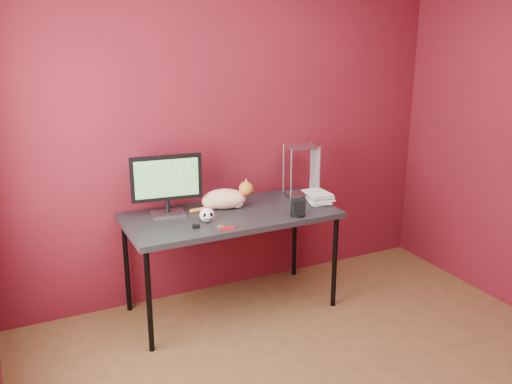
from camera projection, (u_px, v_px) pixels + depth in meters
name	position (u px, v px, depth m)	size (l,w,h in m)	color
room	(371.00, 157.00, 2.73)	(3.52, 3.52, 2.61)	#53361C
desk	(231.00, 220.00, 4.07)	(1.50, 0.70, 0.75)	black
monitor	(167.00, 182.00, 3.95)	(0.50, 0.19, 0.43)	#A2A2A7
cat	(225.00, 199.00, 4.13)	(0.46, 0.26, 0.22)	orange
skull_mug	(207.00, 215.00, 3.86)	(0.10, 0.10, 0.10)	silver
speaker	(298.00, 208.00, 3.98)	(0.11, 0.11, 0.12)	black
book_stack	(310.00, 147.00, 4.17)	(0.22, 0.25, 0.86)	beige
wire_rack	(301.00, 170.00, 4.42)	(0.26, 0.22, 0.40)	#A2A2A7
pocket_knife	(227.00, 228.00, 3.74)	(0.08, 0.02, 0.02)	#AF0D0D
black_gadget	(196.00, 226.00, 3.76)	(0.05, 0.03, 0.02)	black
washer	(220.00, 226.00, 3.79)	(0.05, 0.05, 0.00)	#A2A2A7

